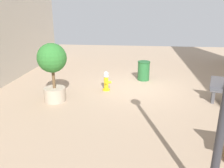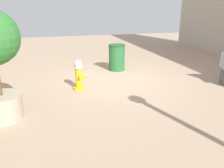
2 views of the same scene
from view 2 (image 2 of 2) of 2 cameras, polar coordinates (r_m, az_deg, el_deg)
ground_plane at (r=7.28m, az=1.42°, el=0.92°), size 23.40×23.40×0.00m
fire_hydrant at (r=6.46m, az=-8.15°, el=2.27°), size 0.39×0.41×0.83m
trash_bin at (r=8.35m, az=1.16°, el=6.52°), size 0.59×0.59×0.92m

